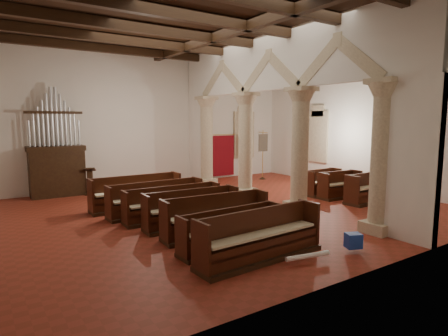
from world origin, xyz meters
TOP-DOWN VIEW (x-y plane):
  - floor at (0.00, 0.00)m, footprint 14.00×14.00m
  - ceiling at (0.00, 0.00)m, footprint 14.00×14.00m
  - wall_back at (0.00, 6.00)m, footprint 14.00×0.02m
  - wall_front at (0.00, -6.00)m, footprint 14.00×0.02m
  - wall_right at (7.00, 0.00)m, footprint 0.02×12.00m
  - ceiling_beams at (0.00, 0.00)m, footprint 13.80×11.80m
  - arcade at (1.80, 0.00)m, footprint 0.90×11.90m
  - window_right_a at (6.98, -1.50)m, footprint 0.03×1.00m
  - window_right_b at (6.98, 2.50)m, footprint 0.03×1.00m
  - window_back at (5.00, 5.98)m, footprint 1.00×0.03m
  - pipe_organ at (-4.50, 5.50)m, footprint 2.10×0.85m
  - lectern at (-3.36, 5.04)m, footprint 0.56×0.60m
  - dossal_curtain at (3.50, 5.92)m, footprint 1.80×0.07m
  - processional_banner at (5.02, 4.34)m, footprint 0.57×0.73m
  - hymnal_box_a at (-0.00, -5.09)m, footprint 0.42×0.39m
  - hymnal_box_b at (-1.27, -2.03)m, footprint 0.32×0.28m
  - hymnal_box_c at (-1.39, 0.26)m, footprint 0.32×0.27m
  - tube_heater_a at (-1.38, -5.00)m, footprint 1.06×0.31m
  - tube_heater_b at (-1.91, -4.09)m, footprint 1.15×0.13m
  - nave_pew_0 at (-2.08, -4.29)m, footprint 3.16×0.88m
  - nave_pew_1 at (-2.20, -3.36)m, footprint 2.74×0.73m
  - nave_pew_2 at (-1.97, -2.31)m, footprint 2.95×0.89m
  - nave_pew_3 at (-2.11, -1.23)m, footprint 2.81×0.83m
  - nave_pew_4 at (-2.22, -0.23)m, footprint 3.04×0.72m
  - nave_pew_5 at (-2.38, 0.65)m, footprint 3.16×0.80m
  - nave_pew_6 at (-2.64, 1.73)m, footprint 3.10×0.78m
  - aisle_pew_0 at (4.81, -2.05)m, footprint 2.15×0.81m
  - aisle_pew_1 at (4.59, -0.92)m, footprint 1.86×0.81m
  - aisle_pew_2 at (4.49, -0.12)m, footprint 1.76×0.78m

SIDE VIEW (x-z plane):
  - floor at x=0.00m, z-range 0.00..0.00m
  - tube_heater_a at x=-1.38m, z-range 0.11..0.21m
  - tube_heater_b at x=-1.91m, z-range 0.10..0.22m
  - hymnal_box_b at x=-1.27m, z-range 0.10..0.38m
  - hymnal_box_c at x=-1.39m, z-range 0.10..0.40m
  - hymnal_box_a at x=0.00m, z-range 0.10..0.44m
  - nave_pew_1 at x=-2.20m, z-range -0.16..0.79m
  - nave_pew_4 at x=-2.22m, z-range -0.17..0.84m
  - nave_pew_5 at x=-2.38m, z-range -0.18..0.87m
  - aisle_pew_2 at x=4.49m, z-range -0.17..0.86m
  - aisle_pew_1 at x=4.59m, z-range -0.17..0.87m
  - nave_pew_3 at x=-2.11m, z-range -0.18..0.88m
  - nave_pew_2 at x=-1.97m, z-range -0.18..0.89m
  - nave_pew_0 at x=-2.08m, z-range -0.19..0.91m
  - aisle_pew_0 at x=4.81m, z-range -0.18..0.91m
  - nave_pew_6 at x=-2.64m, z-range -0.19..0.94m
  - lectern at x=-3.36m, z-range -0.10..1.04m
  - processional_banner at x=5.02m, z-range -0.43..2.06m
  - dossal_curtain at x=3.50m, z-range 0.08..2.25m
  - pipe_organ at x=-4.50m, z-range -0.83..3.57m
  - window_right_a at x=6.98m, z-range 1.10..3.30m
  - window_right_b at x=6.98m, z-range 1.10..3.30m
  - window_back at x=5.00m, z-range 1.10..3.30m
  - wall_back at x=0.00m, z-range 0.00..6.00m
  - wall_front at x=0.00m, z-range 0.00..6.00m
  - wall_right at x=7.00m, z-range 0.00..6.00m
  - arcade at x=1.80m, z-range 0.56..6.56m
  - ceiling_beams at x=0.00m, z-range 5.67..5.97m
  - ceiling at x=0.00m, z-range 6.00..6.00m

